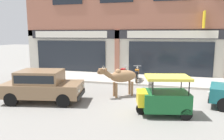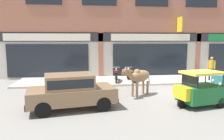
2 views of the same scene
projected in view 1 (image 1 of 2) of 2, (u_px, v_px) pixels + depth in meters
ground_plane at (167, 99)px, 10.52m from camera, size 90.00×90.00×0.00m
sidewalk at (168, 81)px, 14.17m from camera, size 19.00×3.30×0.13m
shop_building at (171, 11)px, 15.24m from camera, size 23.00×1.40×9.72m
cow at (121, 77)px, 10.79m from camera, size 1.81×1.51×1.61m
car_0 at (42, 84)px, 9.94m from camera, size 3.80×2.24×1.46m
auto_rickshaw at (164, 98)px, 8.34m from camera, size 2.13×1.52×1.52m
motorcycle_0 at (122, 73)px, 14.35m from camera, size 0.56×1.81×0.88m
motorcycle_1 at (137, 75)px, 13.98m from camera, size 0.52×1.81×0.88m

